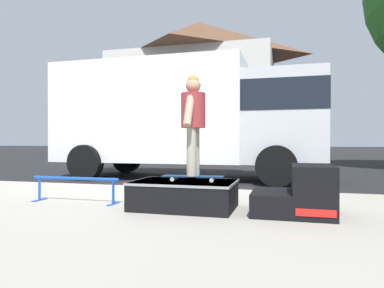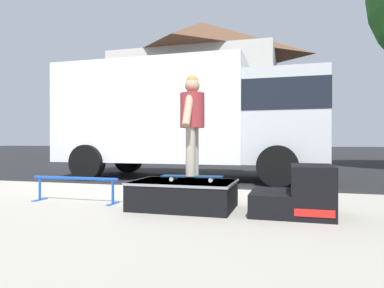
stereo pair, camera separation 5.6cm
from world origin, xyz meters
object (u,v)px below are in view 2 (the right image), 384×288
(skateboard, at_px, (192,177))
(skater_kid, at_px, (192,116))
(box_truck, at_px, (190,115))
(kicker_ramp, at_px, (299,194))
(skate_box, at_px, (184,194))
(grind_rail, at_px, (75,183))

(skateboard, distance_m, skater_kid, 0.77)
(box_truck, bearing_deg, skateboard, -73.44)
(kicker_ramp, relative_size, skater_kid, 0.72)
(skater_kid, bearing_deg, skateboard, 126.87)
(skate_box, distance_m, kicker_ramp, 1.41)
(kicker_ramp, bearing_deg, box_truck, 119.89)
(grind_rail, bearing_deg, skateboard, -0.48)
(skate_box, height_order, grind_rail, grind_rail)
(skater_kid, bearing_deg, kicker_ramp, -0.74)
(kicker_ramp, distance_m, box_truck, 5.54)
(kicker_ramp, relative_size, grind_rail, 0.69)
(grind_rail, distance_m, box_truck, 4.82)
(skate_box, relative_size, skateboard, 1.63)
(skateboard, distance_m, box_truck, 4.98)
(kicker_ramp, xyz_separation_m, box_truck, (-2.68, 4.66, 1.34))
(skateboard, bearing_deg, skate_box, -171.56)
(skateboard, bearing_deg, grind_rail, 179.52)
(skate_box, height_order, box_truck, box_truck)
(kicker_ramp, xyz_separation_m, skater_kid, (-1.30, 0.02, 0.93))
(kicker_ramp, height_order, skateboard, kicker_ramp)
(skate_box, distance_m, skateboard, 0.25)
(skateboard, bearing_deg, box_truck, 106.56)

